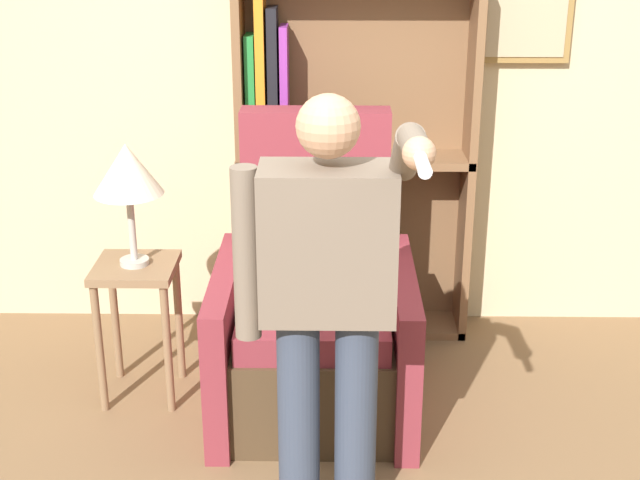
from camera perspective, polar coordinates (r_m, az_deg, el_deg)
The scene contains 6 objects.
wall_back at distance 4.48m, azimuth 2.37°, elevation 11.65°, with size 8.00×0.11×2.80m.
bookcase at distance 4.45m, azimuth 0.60°, elevation 4.80°, with size 1.16×0.28×1.86m.
armchair at distance 3.95m, azimuth -0.36°, elevation -5.32°, with size 0.86×0.92×1.27m.
person_standing at distance 2.99m, azimuth 0.46°, elevation -3.39°, with size 0.60×0.78×1.57m.
side_table at distance 4.03m, azimuth -11.61°, elevation -3.50°, with size 0.35×0.35×0.64m.
table_lamp at distance 3.83m, azimuth -12.23°, elevation 4.29°, with size 0.30×0.30×0.54m.
Camera 1 is at (-0.11, -2.39, 2.15)m, focal length 50.00 mm.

